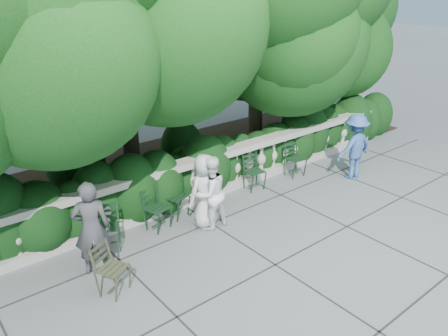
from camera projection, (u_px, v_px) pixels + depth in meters
ground at (257, 231)px, 8.43m from camera, size 90.00×90.00×0.00m
balustrade at (201, 179)px, 9.52m from camera, size 12.00×0.44×1.00m
shrub_hedge at (172, 181)px, 10.57m from camera, size 15.00×2.60×1.70m
tree_canopy at (185, 6)px, 9.55m from camera, size 15.04×6.52×6.78m
chair_a at (164, 231)px, 8.44m from camera, size 0.55×0.58×0.84m
chair_c at (110, 253)px, 7.75m from camera, size 0.61×0.63×0.84m
chair_d at (183, 218)px, 8.90m from camera, size 0.57×0.60×0.84m
chair_e at (298, 178)px, 10.75m from camera, size 0.49×0.52×0.84m
chair_f at (258, 191)px, 10.05m from camera, size 0.50×0.53×0.84m
chair_weathered at (123, 295)px, 6.71m from camera, size 0.61×0.63×0.84m
person_businessman at (205, 191)px, 8.38m from camera, size 0.78×0.57×1.48m
person_woman_grey at (92, 228)px, 6.96m from camera, size 0.70×0.59×1.63m
person_casual_man at (210, 193)px, 8.29m from camera, size 0.75×0.60×1.48m
person_older_blue at (354, 147)px, 10.48m from camera, size 1.09×0.69×1.60m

